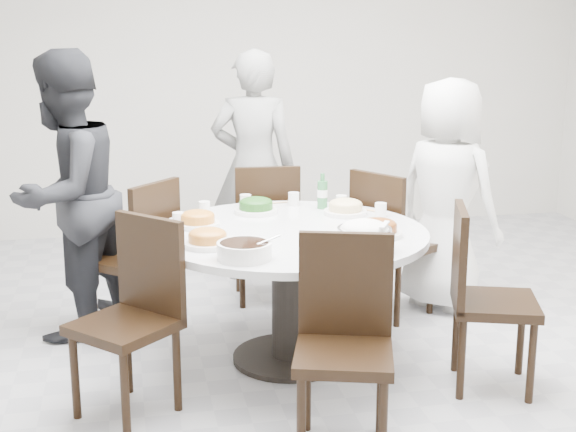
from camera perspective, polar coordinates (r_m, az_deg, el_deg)
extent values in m
cube|color=#A7A7AC|center=(4.64, 4.41, -9.90)|extent=(6.00, 6.00, 0.01)
cube|color=beige|center=(7.20, -2.06, 10.05)|extent=(6.00, 0.01, 2.80)
cylinder|color=silver|center=(4.45, 0.13, -5.73)|extent=(1.50, 1.50, 0.75)
cube|color=black|center=(5.18, 7.60, -1.89)|extent=(0.58, 0.58, 0.95)
cube|color=black|center=(5.41, -1.65, -1.10)|extent=(0.45, 0.45, 0.95)
cube|color=black|center=(4.91, -11.00, -2.89)|extent=(0.59, 0.59, 0.95)
cube|color=black|center=(3.89, -11.59, -7.37)|extent=(0.59, 0.59, 0.95)
cube|color=black|center=(3.50, 3.99, -9.51)|extent=(0.52, 0.52, 0.95)
cube|color=black|center=(4.23, 14.52, -5.77)|extent=(0.53, 0.53, 0.95)
imported|color=silver|center=(5.29, 11.23, 1.45)|extent=(0.82, 0.88, 1.51)
imported|color=black|center=(5.80, -2.47, 3.56)|extent=(0.67, 0.51, 1.67)
imported|color=black|center=(4.90, -15.52, 1.38)|extent=(0.99, 1.05, 1.71)
cylinder|color=white|center=(4.74, -2.29, 0.61)|extent=(0.26, 0.26, 0.07)
cylinder|color=white|center=(4.71, 4.11, 0.51)|extent=(0.25, 0.25, 0.07)
cylinder|color=white|center=(4.44, -6.43, -0.35)|extent=(0.24, 0.24, 0.06)
cylinder|color=white|center=(4.25, 6.41, -1.01)|extent=(0.26, 0.26, 0.06)
cylinder|color=white|center=(4.05, -5.74, -1.71)|extent=(0.25, 0.25, 0.06)
cylinder|color=silver|center=(3.97, 5.44, -1.65)|extent=(0.27, 0.27, 0.12)
cylinder|color=white|center=(3.83, -3.12, -2.47)|extent=(0.26, 0.26, 0.08)
cylinder|color=#2B6C39|center=(4.84, 2.46, 1.79)|extent=(0.06, 0.06, 0.22)
cylinder|color=white|center=(4.91, -1.61, 1.16)|extent=(0.07, 0.07, 0.08)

